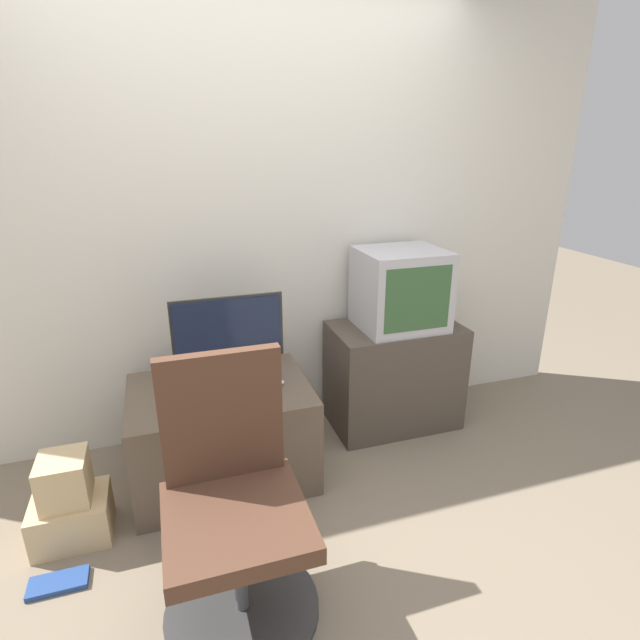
% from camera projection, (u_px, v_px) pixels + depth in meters
% --- Properties ---
extents(ground_plane, '(12.00, 12.00, 0.00)m').
position_uv_depth(ground_plane, '(324.00, 577.00, 2.10)').
color(ground_plane, '#7F705B').
extents(wall_back, '(4.40, 0.05, 2.60)m').
position_uv_depth(wall_back, '(251.00, 220.00, 2.84)').
color(wall_back, silver).
rests_on(wall_back, ground_plane).
extents(desk, '(0.92, 0.66, 0.53)m').
position_uv_depth(desk, '(223.00, 433.00, 2.65)').
color(desk, brown).
rests_on(desk, ground_plane).
extents(side_stand, '(0.79, 0.47, 0.66)m').
position_uv_depth(side_stand, '(394.00, 375.00, 3.15)').
color(side_stand, '#4C4238').
rests_on(side_stand, ground_plane).
extents(main_monitor, '(0.58, 0.17, 0.45)m').
position_uv_depth(main_monitor, '(229.00, 335.00, 2.60)').
color(main_monitor, '#2D2D2D').
rests_on(main_monitor, desk).
extents(keyboard, '(0.36, 0.10, 0.01)m').
position_uv_depth(keyboard, '(234.00, 389.00, 2.55)').
color(keyboard, silver).
rests_on(keyboard, desk).
extents(mouse, '(0.05, 0.04, 0.03)m').
position_uv_depth(mouse, '(279.00, 383.00, 2.59)').
color(mouse, silver).
rests_on(mouse, desk).
extents(crt_tv, '(0.49, 0.44, 0.47)m').
position_uv_depth(crt_tv, '(401.00, 289.00, 2.95)').
color(crt_tv, '#B7B7BC').
rests_on(crt_tv, side_stand).
extents(office_chair, '(0.59, 0.59, 1.01)m').
position_uv_depth(office_chair, '(234.00, 514.00, 1.86)').
color(office_chair, '#333333').
rests_on(office_chair, ground_plane).
extents(cardboard_box_lower, '(0.33, 0.27, 0.21)m').
position_uv_depth(cardboard_box_lower, '(72.00, 518.00, 2.28)').
color(cardboard_box_lower, '#D1B27F').
rests_on(cardboard_box_lower, ground_plane).
extents(cardboard_box_upper, '(0.20, 0.22, 0.22)m').
position_uv_depth(cardboard_box_upper, '(64.00, 479.00, 2.21)').
color(cardboard_box_upper, '#D1B27F').
rests_on(cardboard_box_upper, cardboard_box_lower).
extents(book, '(0.23, 0.11, 0.02)m').
position_uv_depth(book, '(58.00, 583.00, 2.05)').
color(book, navy).
rests_on(book, ground_plane).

